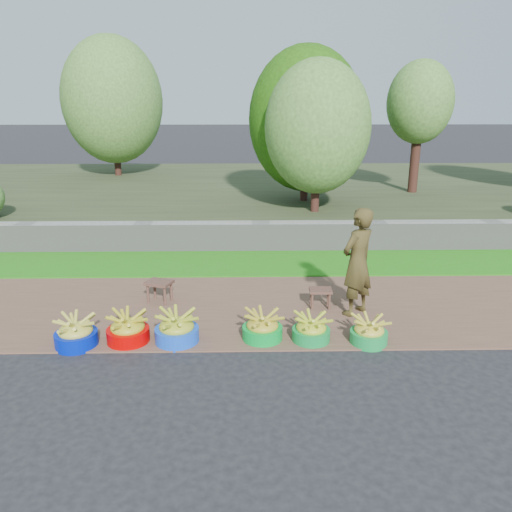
{
  "coord_description": "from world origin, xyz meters",
  "views": [
    {
      "loc": [
        -0.27,
        -5.13,
        2.74
      ],
      "look_at": [
        -0.14,
        1.3,
        0.75
      ],
      "focal_mm": 35.0,
      "sensor_mm": 36.0,
      "label": 1
    }
  ],
  "objects_px": {
    "basin_a": "(76,333)",
    "stool_right": "(320,293)",
    "basin_e": "(311,330)",
    "basin_d": "(262,328)",
    "stool_left": "(159,285)",
    "basin_f": "(369,332)",
    "basin_b": "(128,330)",
    "vendor_woman": "(358,262)",
    "basin_c": "(177,329)"
  },
  "relations": [
    {
      "from": "basin_a",
      "to": "stool_right",
      "type": "relative_size",
      "value": 1.56
    },
    {
      "from": "basin_e",
      "to": "stool_right",
      "type": "xyz_separation_m",
      "value": [
        0.25,
        0.98,
        0.08
      ]
    },
    {
      "from": "stool_right",
      "to": "basin_e",
      "type": "bearing_deg",
      "value": -104.22
    },
    {
      "from": "basin_d",
      "to": "basin_e",
      "type": "bearing_deg",
      "value": -4.92
    },
    {
      "from": "basin_a",
      "to": "stool_left",
      "type": "distance_m",
      "value": 1.51
    },
    {
      "from": "basin_e",
      "to": "basin_f",
      "type": "xyz_separation_m",
      "value": [
        0.67,
        -0.07,
        -0.0
      ]
    },
    {
      "from": "basin_b",
      "to": "vendor_woman",
      "type": "bearing_deg",
      "value": 14.91
    },
    {
      "from": "stool_right",
      "to": "basin_b",
      "type": "bearing_deg",
      "value": -158.16
    },
    {
      "from": "basin_e",
      "to": "stool_right",
      "type": "distance_m",
      "value": 1.02
    },
    {
      "from": "basin_c",
      "to": "basin_e",
      "type": "distance_m",
      "value": 1.59
    },
    {
      "from": "basin_d",
      "to": "basin_b",
      "type": "bearing_deg",
      "value": -178.7
    },
    {
      "from": "basin_f",
      "to": "stool_left",
      "type": "xyz_separation_m",
      "value": [
        -2.67,
        1.3,
        0.12
      ]
    },
    {
      "from": "basin_d",
      "to": "basin_f",
      "type": "bearing_deg",
      "value": -5.44
    },
    {
      "from": "basin_d",
      "to": "stool_right",
      "type": "bearing_deg",
      "value": 48.46
    },
    {
      "from": "basin_b",
      "to": "vendor_woman",
      "type": "xyz_separation_m",
      "value": [
        2.86,
        0.76,
        0.57
      ]
    },
    {
      "from": "basin_a",
      "to": "stool_left",
      "type": "relative_size",
      "value": 1.16
    },
    {
      "from": "basin_e",
      "to": "basin_c",
      "type": "bearing_deg",
      "value": 179.86
    },
    {
      "from": "basin_c",
      "to": "stool_right",
      "type": "bearing_deg",
      "value": 28.01
    },
    {
      "from": "basin_b",
      "to": "basin_f",
      "type": "relative_size",
      "value": 1.14
    },
    {
      "from": "vendor_woman",
      "to": "basin_d",
      "type": "bearing_deg",
      "value": -9.93
    },
    {
      "from": "basin_d",
      "to": "vendor_woman",
      "type": "distance_m",
      "value": 1.57
    },
    {
      "from": "basin_b",
      "to": "basin_d",
      "type": "distance_m",
      "value": 1.59
    },
    {
      "from": "vendor_woman",
      "to": "basin_f",
      "type": "bearing_deg",
      "value": 49.55
    },
    {
      "from": "basin_a",
      "to": "basin_c",
      "type": "bearing_deg",
      "value": 3.48
    },
    {
      "from": "basin_a",
      "to": "basin_f",
      "type": "distance_m",
      "value": 3.43
    },
    {
      "from": "basin_d",
      "to": "stool_right",
      "type": "height_order",
      "value": "basin_d"
    },
    {
      "from": "stool_left",
      "to": "basin_d",
      "type": "bearing_deg",
      "value": -39.69
    },
    {
      "from": "basin_d",
      "to": "basin_e",
      "type": "xyz_separation_m",
      "value": [
        0.58,
        -0.05,
        -0.01
      ]
    },
    {
      "from": "stool_left",
      "to": "basin_a",
      "type": "bearing_deg",
      "value": -120.42
    },
    {
      "from": "basin_f",
      "to": "stool_left",
      "type": "relative_size",
      "value": 1.05
    },
    {
      "from": "basin_e",
      "to": "basin_d",
      "type": "bearing_deg",
      "value": 175.08
    },
    {
      "from": "basin_a",
      "to": "vendor_woman",
      "type": "xyz_separation_m",
      "value": [
        3.44,
        0.84,
        0.58
      ]
    },
    {
      "from": "basin_f",
      "to": "basin_a",
      "type": "bearing_deg",
      "value": 179.96
    },
    {
      "from": "basin_e",
      "to": "vendor_woman",
      "type": "relative_size",
      "value": 0.31
    },
    {
      "from": "basin_f",
      "to": "vendor_woman",
      "type": "height_order",
      "value": "vendor_woman"
    },
    {
      "from": "basin_a",
      "to": "stool_right",
      "type": "height_order",
      "value": "basin_a"
    },
    {
      "from": "basin_c",
      "to": "basin_b",
      "type": "bearing_deg",
      "value": 179.03
    },
    {
      "from": "basin_c",
      "to": "basin_f",
      "type": "bearing_deg",
      "value": -1.85
    },
    {
      "from": "basin_c",
      "to": "vendor_woman",
      "type": "bearing_deg",
      "value": 18.69
    },
    {
      "from": "basin_b",
      "to": "stool_right",
      "type": "bearing_deg",
      "value": 21.84
    },
    {
      "from": "basin_e",
      "to": "basin_a",
      "type": "bearing_deg",
      "value": -178.61
    },
    {
      "from": "vendor_woman",
      "to": "basin_c",
      "type": "bearing_deg",
      "value": -21.08
    },
    {
      "from": "basin_c",
      "to": "basin_d",
      "type": "height_order",
      "value": "basin_c"
    },
    {
      "from": "basin_c",
      "to": "stool_left",
      "type": "height_order",
      "value": "basin_c"
    },
    {
      "from": "basin_a",
      "to": "basin_b",
      "type": "height_order",
      "value": "basin_b"
    },
    {
      "from": "stool_left",
      "to": "stool_right",
      "type": "xyz_separation_m",
      "value": [
        2.25,
        -0.24,
        -0.03
      ]
    },
    {
      "from": "stool_right",
      "to": "stool_left",
      "type": "bearing_deg",
      "value": 173.81
    },
    {
      "from": "vendor_woman",
      "to": "stool_right",
      "type": "bearing_deg",
      "value": -65.47
    },
    {
      "from": "basin_c",
      "to": "stool_right",
      "type": "relative_size",
      "value": 1.65
    },
    {
      "from": "basin_e",
      "to": "stool_left",
      "type": "xyz_separation_m",
      "value": [
        -2.0,
        1.23,
        0.12
      ]
    }
  ]
}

